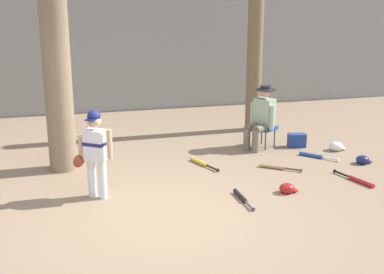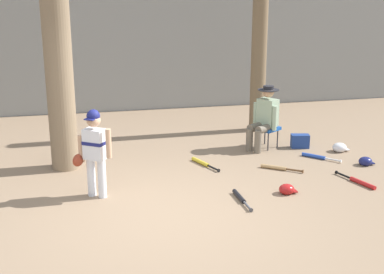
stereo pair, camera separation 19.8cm
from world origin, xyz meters
TOP-DOWN VIEW (x-y plane):
  - ground_plane at (0.00, 0.00)m, footprint 60.00×60.00m
  - concrete_back_wall at (0.00, 6.60)m, footprint 18.00×0.36m
  - tree_near_player at (-1.27, 2.30)m, footprint 0.63×0.63m
  - tree_behind_spectator at (2.76, 3.93)m, footprint 0.49×0.49m
  - young_ballplayer at (-0.83, 0.90)m, footprint 0.60×0.39m
  - folding_stool at (2.49, 2.65)m, footprint 0.55×0.55m
  - seated_spectator at (2.41, 2.60)m, footprint 0.66×0.58m
  - handbag_beside_stool at (3.12, 2.48)m, footprint 0.37×0.25m
  - bat_black_composite at (1.19, 0.29)m, footprint 0.07×0.72m
  - bat_red_barrel at (3.20, 0.47)m, footprint 0.28×0.80m
  - bat_wood_tan at (2.20, 1.39)m, footprint 0.61×0.49m
  - bat_yellow_trainer at (1.04, 1.93)m, footprint 0.33×0.74m
  - bat_blue_youth at (3.13, 1.79)m, footprint 0.53×0.59m
  - batting_helmet_red at (1.93, 0.36)m, footprint 0.28×0.21m
  - batting_helmet_white at (3.73, 2.07)m, footprint 0.32×0.24m
  - batting_helmet_navy at (3.78, 1.26)m, footprint 0.28×0.21m

SIDE VIEW (x-z plane):
  - ground_plane at x=0.00m, z-range 0.00..0.00m
  - bat_black_composite at x=1.19m, z-range 0.00..0.07m
  - bat_red_barrel at x=3.20m, z-range 0.00..0.07m
  - bat_wood_tan at x=2.20m, z-range 0.00..0.07m
  - bat_yellow_trainer at x=1.04m, z-range 0.00..0.07m
  - bat_blue_youth at x=3.13m, z-range 0.00..0.07m
  - batting_helmet_red at x=1.93m, z-range -0.01..0.15m
  - batting_helmet_navy at x=3.78m, z-range -0.01..0.15m
  - batting_helmet_white at x=3.73m, z-range -0.01..0.17m
  - handbag_beside_stool at x=3.12m, z-range 0.00..0.26m
  - folding_stool at x=2.49m, z-range 0.16..0.57m
  - seated_spectator at x=2.41m, z-range 0.04..1.24m
  - young_ballplayer at x=-0.83m, z-range 0.09..1.40m
  - concrete_back_wall at x=0.00m, z-range 0.00..2.74m
  - tree_behind_spectator at x=2.76m, z-range -0.25..4.19m
  - tree_near_player at x=-1.27m, z-range -0.31..5.13m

